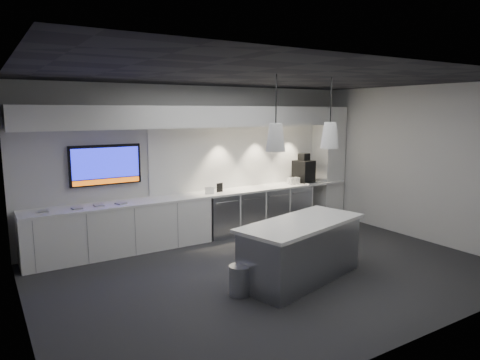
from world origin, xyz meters
TOP-DOWN VIEW (x-y plane):
  - floor at (0.00, 0.00)m, footprint 7.00×7.00m
  - ceiling at (0.00, 0.00)m, footprint 7.00×7.00m
  - wall_back at (0.00, 2.50)m, footprint 7.00×0.00m
  - wall_front at (0.00, -2.50)m, footprint 7.00×0.00m
  - wall_left at (-3.50, 0.00)m, footprint 0.00×7.00m
  - wall_right at (3.50, 0.00)m, footprint 0.00×7.00m
  - back_counter at (0.00, 2.17)m, footprint 6.80×0.65m
  - left_base_cabinets at (-1.75, 2.17)m, footprint 3.30×0.63m
  - fridge_unit_a at (0.25, 2.17)m, footprint 0.60×0.61m
  - fridge_unit_b at (0.88, 2.17)m, footprint 0.60×0.61m
  - fridge_unit_c at (1.51, 2.17)m, footprint 0.60×0.61m
  - fridge_unit_d at (2.14, 2.17)m, footprint 0.60×0.61m
  - backsplash at (1.20, 2.48)m, footprint 4.60×0.03m
  - soffit at (0.00, 2.20)m, footprint 6.90×0.60m
  - column at (3.20, 2.20)m, footprint 0.55×0.55m
  - wall_tv at (-1.90, 2.45)m, footprint 1.25×0.07m
  - island at (0.18, -0.47)m, footprint 2.27×1.40m
  - bin at (-0.90, -0.47)m, footprint 0.34×0.34m
  - coffee_machine at (2.46, 2.20)m, footprint 0.42×0.57m
  - sign_black at (0.26, 2.17)m, footprint 0.14×0.04m
  - sign_white at (-0.01, 2.09)m, footprint 0.18×0.05m
  - cup_cluster at (2.11, 2.12)m, footprint 0.26×0.17m
  - tray_a at (-3.00, 2.17)m, footprint 0.18×0.18m
  - tray_b at (-2.49, 2.10)m, footprint 0.18×0.18m
  - tray_c at (-2.12, 2.15)m, footprint 0.16×0.16m
  - tray_d at (-1.76, 2.10)m, footprint 0.20×0.20m
  - pendant_left at (-0.32, -0.47)m, footprint 0.27×0.27m
  - pendant_right at (0.68, -0.47)m, footprint 0.27×0.27m

SIDE VIEW (x-z plane):
  - floor at x=0.00m, z-range 0.00..0.00m
  - bin at x=-0.90m, z-range 0.00..0.42m
  - fridge_unit_a at x=0.25m, z-range 0.00..0.85m
  - fridge_unit_b at x=0.88m, z-range 0.00..0.85m
  - fridge_unit_c at x=1.51m, z-range 0.00..0.85m
  - fridge_unit_d at x=2.14m, z-range 0.00..0.85m
  - left_base_cabinets at x=-1.75m, z-range 0.00..0.86m
  - island at x=0.18m, z-range 0.00..0.90m
  - back_counter at x=0.00m, z-range 0.86..0.90m
  - tray_a at x=-3.00m, z-range 0.90..0.92m
  - tray_b at x=-2.49m, z-range 0.90..0.92m
  - tray_c at x=-2.12m, z-range 0.90..0.92m
  - tray_d at x=-1.76m, z-range 0.90..0.92m
  - sign_white at x=-0.01m, z-range 0.90..1.04m
  - cup_cluster at x=2.11m, z-range 0.90..1.04m
  - sign_black at x=0.26m, z-range 0.90..1.08m
  - coffee_machine at x=2.46m, z-range 0.84..1.50m
  - column at x=3.20m, z-range 0.00..2.60m
  - wall_back at x=0.00m, z-range -2.00..5.00m
  - wall_front at x=0.00m, z-range -2.00..5.00m
  - wall_left at x=-3.50m, z-range -2.00..5.00m
  - wall_right at x=3.50m, z-range -2.00..5.00m
  - backsplash at x=1.20m, z-range 0.90..2.20m
  - wall_tv at x=-1.90m, z-range 1.20..1.92m
  - pendant_left at x=-0.32m, z-range 1.61..2.70m
  - pendant_right at x=0.68m, z-range 1.61..2.70m
  - soffit at x=0.00m, z-range 2.20..2.60m
  - ceiling at x=0.00m, z-range 3.00..3.00m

